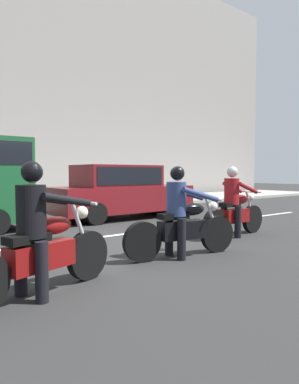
{
  "coord_description": "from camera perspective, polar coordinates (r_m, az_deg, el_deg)",
  "views": [
    {
      "loc": [
        -3.79,
        -5.99,
        1.47
      ],
      "look_at": [
        0.57,
        -0.45,
        1.08
      ],
      "focal_mm": 32.45,
      "sensor_mm": 36.0,
      "label": 1
    }
  ],
  "objects": [
    {
      "name": "motorcycle_with_rider_crimson",
      "position": [
        8.32,
        13.74,
        -2.54
      ],
      "size": [
        2.12,
        0.7,
        1.62
      ],
      "color": "black",
      "rests_on": "ground_plane"
    },
    {
      "name": "parked_sedan_maroon",
      "position": [
        11.27,
        -4.75,
        0.15
      ],
      "size": [
        4.68,
        1.82,
        1.72
      ],
      "color": "maroon",
      "rests_on": "ground_plane"
    },
    {
      "name": "sidewalk_slab",
      "position": [
        14.56,
        -22.89,
        -2.63
      ],
      "size": [
        40.0,
        4.4,
        0.14
      ],
      "primitive_type": "cube",
      "color": "#99968E",
      "rests_on": "ground_plane"
    },
    {
      "name": "motorcycle_with_rider_denim_blue",
      "position": [
        6.11,
        5.26,
        -4.63
      ],
      "size": [
        2.23,
        0.76,
        1.59
      ],
      "color": "black",
      "rests_on": "ground_plane"
    },
    {
      "name": "ground_plane",
      "position": [
        7.24,
        -5.77,
        -8.6
      ],
      "size": [
        80.0,
        80.0,
        0.0
      ],
      "primitive_type": "plane",
      "color": "#292929"
    },
    {
      "name": "lane_marking_stripe",
      "position": [
        7.72,
        -13.3,
        -7.89
      ],
      "size": [
        18.0,
        0.14,
        0.01
      ],
      "primitive_type": "cube",
      "color": "silver",
      "rests_on": "ground_plane"
    },
    {
      "name": "motorcycle_with_rider_black_leather",
      "position": [
        4.37,
        -17.63,
        -7.79
      ],
      "size": [
        2.17,
        0.89,
        1.61
      ],
      "color": "black",
      "rests_on": "ground_plane"
    }
  ]
}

